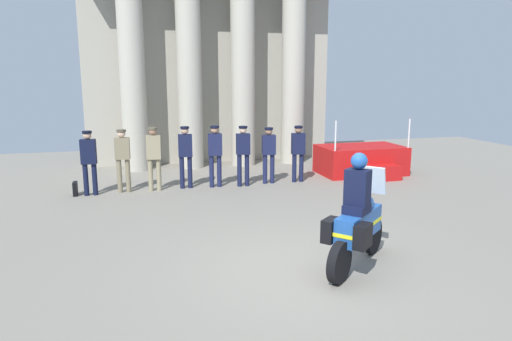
% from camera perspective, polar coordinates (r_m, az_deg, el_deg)
% --- Properties ---
extents(ground_plane, '(28.00, 28.00, 0.00)m').
position_cam_1_polar(ground_plane, '(7.67, 6.25, -11.99)').
color(ground_plane, gray).
extents(colonnade_backdrop, '(8.79, 1.67, 7.66)m').
position_cam_1_polar(colonnade_backdrop, '(16.52, -5.25, 14.31)').
color(colonnade_backdrop, '#A49F91').
rests_on(colonnade_backdrop, ground_plane).
extents(reviewing_stand, '(2.63, 2.12, 1.80)m').
position_cam_1_polar(reviewing_stand, '(15.15, 12.86, 1.18)').
color(reviewing_stand, '#B71414').
rests_on(reviewing_stand, ground_plane).
extents(officer_in_row_0, '(0.40, 0.25, 1.69)m').
position_cam_1_polar(officer_in_row_0, '(12.73, -19.89, 1.48)').
color(officer_in_row_0, black).
rests_on(officer_in_row_0, ground_plane).
extents(officer_in_row_1, '(0.40, 0.25, 1.70)m').
position_cam_1_polar(officer_in_row_1, '(12.80, -16.09, 1.78)').
color(officer_in_row_1, '#7A7056').
rests_on(officer_in_row_1, ground_plane).
extents(officer_in_row_2, '(0.40, 0.25, 1.74)m').
position_cam_1_polar(officer_in_row_2, '(12.77, -12.47, 2.04)').
color(officer_in_row_2, gray).
rests_on(officer_in_row_2, ground_plane).
extents(officer_in_row_3, '(0.40, 0.25, 1.73)m').
position_cam_1_polar(officer_in_row_3, '(12.92, -8.68, 2.26)').
color(officer_in_row_3, '#141938').
rests_on(officer_in_row_3, ground_plane).
extents(officer_in_row_4, '(0.40, 0.25, 1.73)m').
position_cam_1_polar(officer_in_row_4, '(12.96, -5.06, 2.39)').
color(officer_in_row_4, '#191E42').
rests_on(officer_in_row_4, ground_plane).
extents(officer_in_row_5, '(0.40, 0.25, 1.71)m').
position_cam_1_polar(officer_in_row_5, '(13.02, -1.60, 2.43)').
color(officer_in_row_5, '#141938').
rests_on(officer_in_row_5, ground_plane).
extents(officer_in_row_6, '(0.40, 0.25, 1.63)m').
position_cam_1_polar(officer_in_row_6, '(13.38, 1.58, 2.46)').
color(officer_in_row_6, '#191E42').
rests_on(officer_in_row_6, ground_plane).
extents(officer_in_row_7, '(0.40, 0.25, 1.66)m').
position_cam_1_polar(officer_in_row_7, '(13.63, 5.21, 2.64)').
color(officer_in_row_7, '#141938').
rests_on(officer_in_row_7, ground_plane).
extents(motorcycle_with_rider, '(1.65, 1.47, 1.90)m').
position_cam_1_polar(motorcycle_with_rider, '(7.57, 12.35, -6.10)').
color(motorcycle_with_rider, black).
rests_on(motorcycle_with_rider, ground_plane).
extents(briefcase_on_ground, '(0.10, 0.32, 0.36)m').
position_cam_1_polar(briefcase_on_ground, '(13.01, -21.35, -2.10)').
color(briefcase_on_ground, black).
rests_on(briefcase_on_ground, ground_plane).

